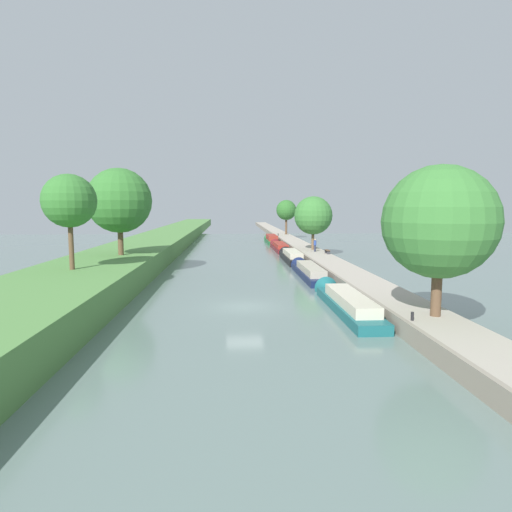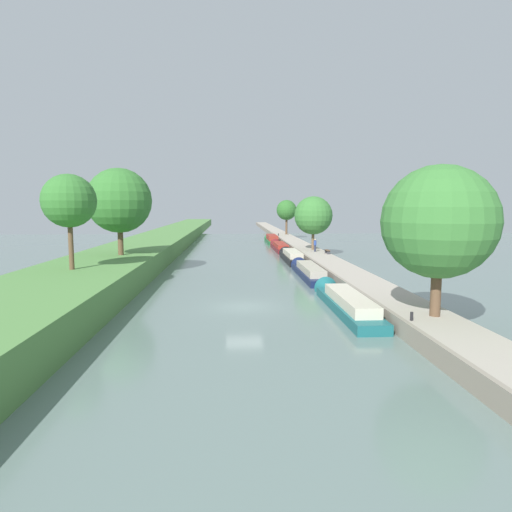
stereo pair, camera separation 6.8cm
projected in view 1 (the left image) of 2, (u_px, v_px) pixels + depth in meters
name	position (u px, v px, depth m)	size (l,w,h in m)	color
ground_plane	(245.00, 307.00, 30.09)	(160.00, 160.00, 0.00)	slate
left_grassy_bank	(58.00, 294.00, 29.27)	(8.47, 260.00, 2.13)	#518442
right_towpath	(386.00, 298.00, 30.58)	(3.31, 260.00, 0.95)	#A89E8E
stone_quay	(361.00, 298.00, 30.48)	(0.25, 260.00, 1.00)	gray
narrowboat_teal	(345.00, 301.00, 29.44)	(1.93, 12.38, 1.88)	#195B60
narrowboat_navy	(308.00, 271.00, 43.17)	(1.82, 12.56, 1.81)	#141E42
narrowboat_black	(291.00, 256.00, 55.39)	(1.89, 11.73, 1.89)	black
narrowboat_maroon	(279.00, 247.00, 69.74)	(1.93, 13.42, 1.83)	maroon
narrowboat_green	(271.00, 239.00, 82.72)	(1.97, 11.61, 2.15)	#1E6033
tree_rightbank_near	(440.00, 222.00, 23.27)	(6.01, 6.01, 8.08)	brown
tree_rightbank_midnear	(313.00, 216.00, 59.27)	(5.13, 5.13, 7.19)	brown
tree_rightbank_midfar	(286.00, 210.00, 91.39)	(4.15, 4.15, 7.12)	brown
tree_leftbank_downstream	(119.00, 201.00, 42.15)	(6.17, 6.17, 8.31)	brown
tree_leftbank_upstream	(69.00, 201.00, 32.35)	(3.93, 3.93, 7.06)	brown
person_walking	(315.00, 245.00, 57.24)	(0.34, 0.34, 1.66)	#282D42
mooring_bollard_near	(412.00, 316.00, 22.85)	(0.16, 0.16, 0.45)	black
mooring_bollard_far	(278.00, 235.00, 87.93)	(0.16, 0.16, 0.45)	black
park_bench	(327.00, 251.00, 54.73)	(0.44, 1.50, 0.47)	#333338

